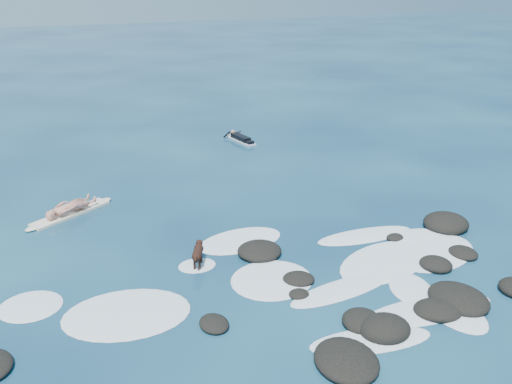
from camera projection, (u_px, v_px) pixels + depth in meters
name	position (u px, v px, depth m)	size (l,w,h in m)	color
ground	(263.00, 279.00, 15.75)	(160.00, 160.00, 0.00)	#0A2642
reef_rocks	(366.00, 295.00, 14.76)	(15.29, 7.67, 0.63)	black
breaking_foam	(321.00, 277.00, 15.80)	(14.16, 7.85, 0.12)	white
standing_surfer_rig	(68.00, 194.00, 19.52)	(3.19, 2.11, 2.01)	#F2DFC2
paddling_surfer_rig	(240.00, 138.00, 28.22)	(1.10, 2.37, 0.41)	silver
dog	(198.00, 252.00, 16.22)	(0.58, 1.04, 0.70)	black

